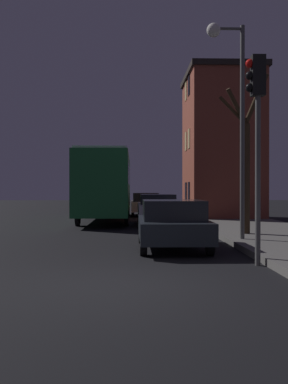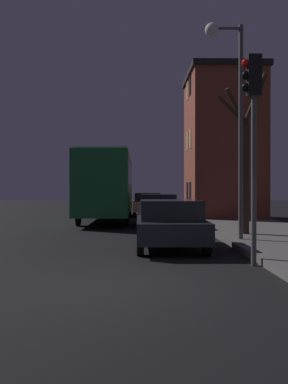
# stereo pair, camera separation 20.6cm
# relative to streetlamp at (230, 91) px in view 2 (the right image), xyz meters

# --- Properties ---
(ground_plane) EXTENTS (120.00, 120.00, 0.00)m
(ground_plane) POSITION_rel_streetlamp_xyz_m (-3.24, -5.51, -4.75)
(ground_plane) COLOR black
(brick_building) EXTENTS (4.15, 5.50, 8.26)m
(brick_building) POSITION_rel_streetlamp_xyz_m (2.06, 11.44, -0.43)
(brick_building) COLOR brown
(brick_building) RESTS_ON sidewalk
(streetlamp) EXTENTS (1.19, 0.43, 6.67)m
(streetlamp) POSITION_rel_streetlamp_xyz_m (0.00, 0.00, 0.00)
(streetlamp) COLOR #4C4C4C
(streetlamp) RESTS_ON sidewalk
(traffic_light) EXTENTS (0.43, 0.24, 4.69)m
(traffic_light) POSITION_rel_streetlamp_xyz_m (-0.28, -3.68, -1.40)
(traffic_light) COLOR #4C4C4C
(traffic_light) RESTS_ON ground
(bare_tree) EXTENTS (1.59, 0.89, 5.42)m
(bare_tree) POSITION_rel_streetlamp_xyz_m (0.86, 1.56, -2.13)
(bare_tree) COLOR #382819
(bare_tree) RESTS_ON sidewalk
(bus) EXTENTS (2.47, 11.54, 3.57)m
(bus) POSITION_rel_streetlamp_xyz_m (-4.48, 10.51, -2.62)
(bus) COLOR #1E6B33
(bus) RESTS_ON ground
(car_near_lane) EXTENTS (1.89, 3.93, 1.40)m
(car_near_lane) POSITION_rel_streetlamp_xyz_m (-1.91, -0.98, -4.02)
(car_near_lane) COLOR black
(car_near_lane) RESTS_ON ground
(car_mid_lane) EXTENTS (1.80, 4.76, 1.47)m
(car_mid_lane) POSITION_rel_streetlamp_xyz_m (-1.90, 7.24, -3.96)
(car_mid_lane) COLOR #B7BABF
(car_mid_lane) RESTS_ON ground
(car_far_lane) EXTENTS (1.82, 4.16, 1.48)m
(car_far_lane) POSITION_rel_streetlamp_xyz_m (-2.24, 14.63, -3.98)
(car_far_lane) COLOR beige
(car_far_lane) RESTS_ON ground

